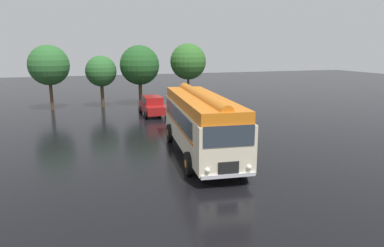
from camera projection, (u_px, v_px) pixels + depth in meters
ground_plane at (212, 154)px, 19.01m from camera, size 120.00×120.00×0.00m
vintage_bus at (201, 120)px, 18.74m from camera, size 3.64×10.32×3.49m
car_near_left at (153, 106)px, 29.82m from camera, size 1.98×4.21×1.66m
car_mid_left at (183, 105)px, 30.45m from camera, size 2.32×4.37×1.66m
tree_far_left at (48, 65)px, 31.63m from camera, size 3.73×3.73×6.09m
tree_left_of_centre at (100, 72)px, 33.45m from camera, size 3.01×3.01×5.07m
tree_centre at (141, 66)px, 34.52m from camera, size 3.96×3.96×6.07m
tree_right_of_centre at (188, 62)px, 37.00m from camera, size 3.89×3.89×6.28m
puddle_patch at (224, 177)px, 15.58m from camera, size 2.38×2.38×0.01m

